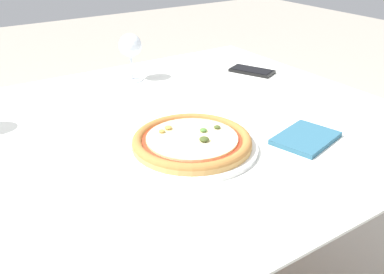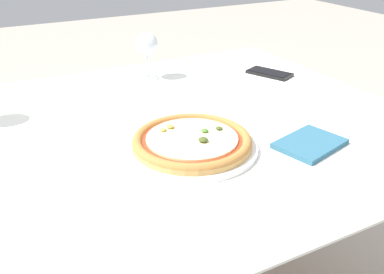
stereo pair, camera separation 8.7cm
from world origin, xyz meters
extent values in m
cube|color=brown|center=(0.00, 0.00, 0.71)|extent=(1.27, 0.93, 0.04)
cube|color=silver|center=(0.00, 0.00, 0.73)|extent=(1.37, 1.03, 0.01)
cylinder|color=brown|center=(0.58, 0.41, 0.35)|extent=(0.06, 0.06, 0.69)
cylinder|color=white|center=(0.06, -0.14, 0.74)|extent=(0.29, 0.29, 0.01)
cylinder|color=tan|center=(0.06, -0.14, 0.75)|extent=(0.27, 0.27, 0.01)
torus|color=#B27538|center=(0.06, -0.14, 0.75)|extent=(0.27, 0.27, 0.02)
cylinder|color=#BC381E|center=(0.06, -0.14, 0.76)|extent=(0.22, 0.22, 0.00)
cylinder|color=beige|center=(0.06, -0.14, 0.76)|extent=(0.20, 0.20, 0.00)
ellipsoid|color=#BC9342|center=(0.02, -0.08, 0.77)|extent=(0.01, 0.01, 0.01)
ellipsoid|color=#4C7A33|center=(0.10, -0.13, 0.77)|extent=(0.02, 0.02, 0.01)
ellipsoid|color=#425123|center=(0.07, -0.17, 0.77)|extent=(0.02, 0.02, 0.01)
ellipsoid|color=#425123|center=(0.13, -0.13, 0.77)|extent=(0.02, 0.02, 0.01)
ellipsoid|color=#BC9342|center=(0.04, -0.07, 0.77)|extent=(0.02, 0.02, 0.01)
cylinder|color=silver|center=(0.16, 0.36, 0.73)|extent=(0.07, 0.07, 0.00)
cylinder|color=silver|center=(0.16, 0.36, 0.78)|extent=(0.01, 0.01, 0.08)
sphere|color=silver|center=(0.16, 0.36, 0.85)|extent=(0.07, 0.07, 0.07)
cube|color=black|center=(0.53, 0.20, 0.74)|extent=(0.12, 0.16, 0.01)
cube|color=black|center=(0.53, 0.20, 0.74)|extent=(0.11, 0.14, 0.00)
cube|color=#2D607A|center=(0.30, -0.25, 0.74)|extent=(0.17, 0.14, 0.01)
camera|label=1|loc=(-0.41, -0.84, 1.19)|focal=40.00mm
camera|label=2|loc=(-0.33, -0.88, 1.19)|focal=40.00mm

